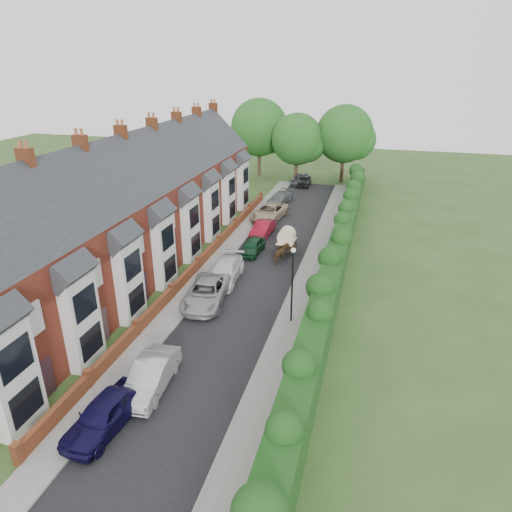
# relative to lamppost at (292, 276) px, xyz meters

# --- Properties ---
(ground) EXTENTS (140.00, 140.00, 0.00)m
(ground) POSITION_rel_lamppost_xyz_m (-3.40, -4.00, -3.30)
(ground) COLOR #2D4C1E
(ground) RESTS_ON ground
(road) EXTENTS (6.00, 58.00, 0.02)m
(road) POSITION_rel_lamppost_xyz_m (-3.90, 7.00, -3.29)
(road) COLOR black
(road) RESTS_ON ground
(pavement_hedge_side) EXTENTS (2.20, 58.00, 0.12)m
(pavement_hedge_side) POSITION_rel_lamppost_xyz_m (0.20, 7.00, -3.24)
(pavement_hedge_side) COLOR gray
(pavement_hedge_side) RESTS_ON ground
(pavement_house_side) EXTENTS (1.70, 58.00, 0.12)m
(pavement_house_side) POSITION_rel_lamppost_xyz_m (-7.75, 7.00, -3.24)
(pavement_house_side) COLOR gray
(pavement_house_side) RESTS_ON ground
(kerb_hedge_side) EXTENTS (0.18, 58.00, 0.13)m
(kerb_hedge_side) POSITION_rel_lamppost_xyz_m (-0.85, 7.00, -3.23)
(kerb_hedge_side) COLOR gray
(kerb_hedge_side) RESTS_ON ground
(kerb_house_side) EXTENTS (0.18, 58.00, 0.13)m
(kerb_house_side) POSITION_rel_lamppost_xyz_m (-6.95, 7.00, -3.23)
(kerb_house_side) COLOR gray
(kerb_house_side) RESTS_ON ground
(hedge) EXTENTS (2.10, 58.00, 2.85)m
(hedge) POSITION_rel_lamppost_xyz_m (2.00, 7.00, -1.70)
(hedge) COLOR black
(hedge) RESTS_ON ground
(terrace_row) EXTENTS (9.05, 40.50, 11.50)m
(terrace_row) POSITION_rel_lamppost_xyz_m (-14.27, 5.98, 1.18)
(terrace_row) COLOR maroon
(terrace_row) RESTS_ON ground
(garden_wall_row) EXTENTS (0.35, 40.35, 1.10)m
(garden_wall_row) POSITION_rel_lamppost_xyz_m (-8.75, 6.00, -2.84)
(garden_wall_row) COLOR brown
(garden_wall_row) RESTS_ON ground
(lamppost) EXTENTS (0.32, 0.32, 5.16)m
(lamppost) POSITION_rel_lamppost_xyz_m (0.00, 0.00, 0.00)
(lamppost) COLOR black
(lamppost) RESTS_ON ground
(tree_far_left) EXTENTS (7.14, 6.80, 9.29)m
(tree_far_left) POSITION_rel_lamppost_xyz_m (-6.05, 36.08, 2.41)
(tree_far_left) COLOR #332316
(tree_far_left) RESTS_ON ground
(tree_far_right) EXTENTS (7.98, 7.60, 10.31)m
(tree_far_right) POSITION_rel_lamppost_xyz_m (-0.01, 38.08, 3.02)
(tree_far_right) COLOR #332316
(tree_far_right) RESTS_ON ground
(tree_far_back) EXTENTS (8.40, 8.00, 10.82)m
(tree_far_back) POSITION_rel_lamppost_xyz_m (-11.99, 39.08, 3.32)
(tree_far_back) COLOR #332316
(tree_far_back) RESTS_ON ground
(car_navy) EXTENTS (2.35, 4.77, 1.56)m
(car_navy) POSITION_rel_lamppost_xyz_m (-6.40, -11.24, -2.52)
(car_navy) COLOR #0F0B33
(car_navy) RESTS_ON ground
(car_silver_a) EXTENTS (1.97, 4.81, 1.55)m
(car_silver_a) POSITION_rel_lamppost_xyz_m (-5.64, -8.20, -2.52)
(car_silver_a) COLOR #9FA0A4
(car_silver_a) RESTS_ON ground
(car_silver_b) EXTENTS (3.14, 5.82, 1.55)m
(car_silver_b) POSITION_rel_lamppost_xyz_m (-6.15, 1.00, -2.52)
(car_silver_b) COLOR #95979B
(car_silver_b) RESTS_ON ground
(car_white) EXTENTS (2.43, 5.42, 1.54)m
(car_white) POSITION_rel_lamppost_xyz_m (-6.04, 4.66, -2.53)
(car_white) COLOR silver
(car_white) RESTS_ON ground
(car_green) EXTENTS (1.73, 3.90, 1.31)m
(car_green) POSITION_rel_lamppost_xyz_m (-5.44, 10.35, -2.64)
(car_green) COLOR #10361D
(car_green) RESTS_ON ground
(car_red) EXTENTS (1.69, 4.33, 1.40)m
(car_red) POSITION_rel_lamppost_xyz_m (-5.67, 14.82, -2.60)
(car_red) COLOR maroon
(car_red) RESTS_ON ground
(car_beige) EXTENTS (3.45, 6.06, 1.59)m
(car_beige) POSITION_rel_lamppost_xyz_m (-6.20, 19.80, -2.50)
(car_beige) COLOR tan
(car_beige) RESTS_ON ground
(car_grey) EXTENTS (2.76, 4.73, 1.29)m
(car_grey) POSITION_rel_lamppost_xyz_m (-6.40, 26.00, -2.65)
(car_grey) COLOR slate
(car_grey) RESTS_ON ground
(car_black) EXTENTS (1.59, 3.93, 1.34)m
(car_black) POSITION_rel_lamppost_xyz_m (-5.00, 34.60, -2.63)
(car_black) COLOR black
(car_black) RESTS_ON ground
(horse) EXTENTS (1.30, 1.99, 1.55)m
(horse) POSITION_rel_lamppost_xyz_m (-2.59, 9.04, -2.52)
(horse) COLOR #4D321C
(horse) RESTS_ON ground
(horse_cart) EXTENTS (1.49, 3.30, 2.38)m
(horse_cart) POSITION_rel_lamppost_xyz_m (-2.59, 11.02, -1.93)
(horse_cart) COLOR black
(horse_cart) RESTS_ON ground
(car_extra_far) EXTENTS (2.78, 5.21, 1.39)m
(car_extra_far) POSITION_rel_lamppost_xyz_m (-5.62, 35.40, -2.60)
(car_extra_far) COLOR #54575B
(car_extra_far) RESTS_ON ground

